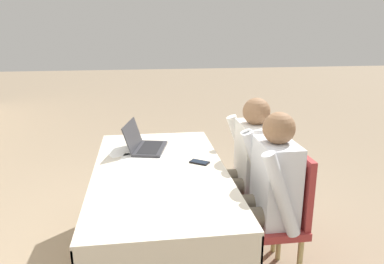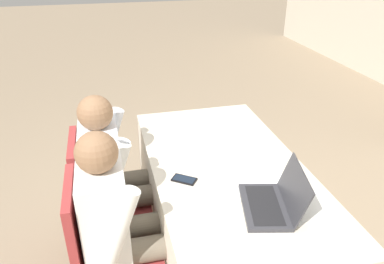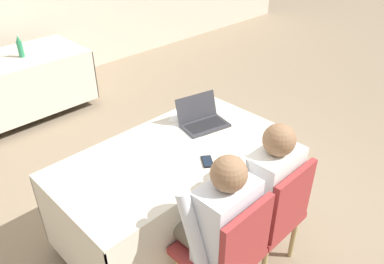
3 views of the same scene
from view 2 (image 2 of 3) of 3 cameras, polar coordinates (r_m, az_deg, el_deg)
name	(u,v)px [view 2 (image 2 of 3)]	position (r m, az deg, el deg)	size (l,w,h in m)	color
ground_plane	(223,258)	(2.67, 4.74, -18.59)	(24.00, 24.00, 0.00)	gray
conference_table_near	(226,190)	(2.30, 5.27, -8.79)	(1.69, 0.87, 0.73)	beige
laptop	(273,201)	(1.90, 12.23, -10.23)	(0.41, 0.35, 0.21)	#333338
cell_phone	(184,179)	(2.07, -1.20, -7.25)	(0.13, 0.15, 0.01)	black
paper_beside_laptop	(178,126)	(2.66, -2.15, 0.90)	(0.23, 0.31, 0.00)	white
paper_centre_table	(262,183)	(2.08, 10.59, -7.72)	(0.28, 0.34, 0.00)	white
paper_left_edge	(300,203)	(1.98, 16.09, -10.43)	(0.32, 0.36, 0.00)	white
chair_near_left	(101,195)	(2.44, -13.65, -9.35)	(0.44, 0.44, 0.89)	tan
chair_near_right	(104,247)	(2.09, -13.30, -16.63)	(0.44, 0.44, 0.89)	tan
person_checkered_shirt	(116,172)	(2.35, -11.57, -5.93)	(0.50, 0.52, 1.15)	#665B4C
person_white_shirt	(121,219)	(1.98, -10.77, -12.95)	(0.50, 0.52, 1.15)	#665B4C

